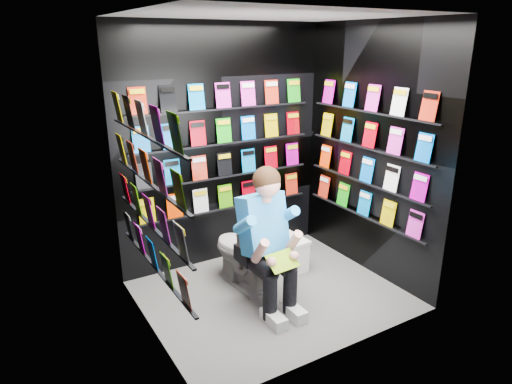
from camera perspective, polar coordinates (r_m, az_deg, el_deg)
floor at (r=4.65m, az=1.95°, el=-12.70°), size 2.40×2.40×0.00m
ceiling at (r=3.98m, az=2.38°, el=21.26°), size 2.40×2.40×0.00m
wall_back at (r=4.97m, az=-4.15°, el=5.57°), size 2.40×0.04×2.60m
wall_front at (r=3.37m, az=11.39°, el=-1.03°), size 2.40×0.04×2.60m
wall_left at (r=3.65m, az=-13.92°, el=0.26°), size 0.04×2.00×2.60m
wall_right at (r=4.87m, az=14.14°, el=4.78°), size 0.04×2.00×2.60m
comics_back at (r=4.94m, az=-3.99°, el=5.57°), size 2.10×0.06×1.37m
comics_left at (r=3.65m, az=-13.48°, el=0.41°), size 0.06×1.70×1.37m
comics_right at (r=4.85m, az=13.89°, el=4.80°), size 0.06×1.70×1.37m
toilet at (r=4.67m, az=-1.78°, el=-7.43°), size 0.47×0.78×0.73m
longbox at (r=5.10m, az=4.07°, el=-7.64°), size 0.27×0.45×0.33m
longbox_lid at (r=5.03m, az=4.12°, el=-5.79°), size 0.29×0.47×0.03m
reader at (r=4.19m, az=0.70°, el=-4.09°), size 0.62×0.86×1.51m
held_comic at (r=4.02m, az=3.32°, el=-8.60°), size 0.29×0.19×0.12m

